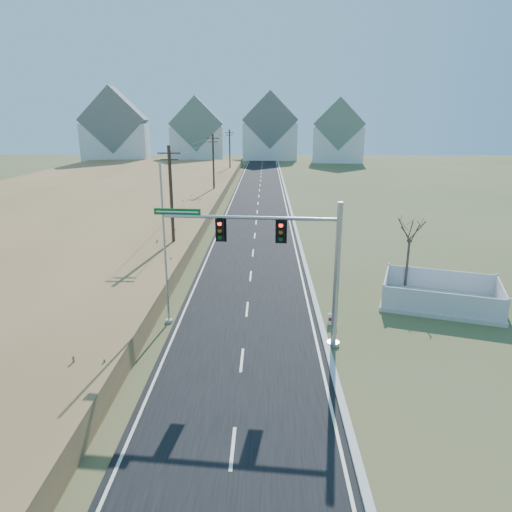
{
  "coord_description": "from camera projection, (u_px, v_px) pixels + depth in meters",
  "views": [
    {
      "loc": [
        1.1,
        -21.09,
        10.88
      ],
      "look_at": [
        0.53,
        3.91,
        3.4
      ],
      "focal_mm": 32.0,
      "sensor_mm": 36.0,
      "label": 1
    }
  ],
  "objects": [
    {
      "name": "bare_tree",
      "position": [
        411.0,
        229.0,
        29.31
      ],
      "size": [
        1.95,
        1.95,
        5.16
      ],
      "color": "#4C3F33",
      "rests_on": "ground"
    },
    {
      "name": "condo_ne",
      "position": [
        338.0,
        136.0,
        120.56
      ],
      "size": [
        14.12,
        10.51,
        16.52
      ],
      "rotation": [
        0.0,
        0.0,
        -0.1
      ],
      "color": "white",
      "rests_on": "ground"
    },
    {
      "name": "condo_n",
      "position": [
        270.0,
        132.0,
        128.39
      ],
      "size": [
        15.27,
        10.2,
        18.54
      ],
      "color": "white",
      "rests_on": "ground"
    },
    {
      "name": "reed_marsh",
      "position": [
        82.0,
        198.0,
        61.99
      ],
      "size": [
        38.0,
        110.0,
        1.3
      ],
      "primitive_type": "cube",
      "color": "#A4764A",
      "rests_on": "ground"
    },
    {
      "name": "utility_pole_near",
      "position": [
        171.0,
        200.0,
        36.51
      ],
      "size": [
        1.8,
        0.26,
        9.0
      ],
      "color": "#422D1E",
      "rests_on": "ground"
    },
    {
      "name": "traffic_signal_mast",
      "position": [
        298.0,
        259.0,
        21.83
      ],
      "size": [
        9.12,
        1.14,
        7.28
      ],
      "rotation": [
        0.0,
        0.0,
        -0.09
      ],
      "color": "#9EA0A5",
      "rests_on": "ground"
    },
    {
      "name": "condo_nnw",
      "position": [
        197.0,
        135.0,
        125.19
      ],
      "size": [
        14.93,
        11.17,
        17.03
      ],
      "rotation": [
        0.0,
        0.0,
        0.07
      ],
      "color": "white",
      "rests_on": "ground"
    },
    {
      "name": "fence_enclosure",
      "position": [
        440.0,
        300.0,
        27.9
      ],
      "size": [
        7.95,
        6.55,
        1.57
      ],
      "rotation": [
        0.0,
        0.0,
        -0.31
      ],
      "color": "#B7B5AD",
      "rests_on": "ground"
    },
    {
      "name": "utility_pole_far",
      "position": [
        230.0,
        151.0,
        93.98
      ],
      "size": [
        1.8,
        0.26,
        9.0
      ],
      "color": "#422D1E",
      "rests_on": "ground"
    },
    {
      "name": "curb",
      "position": [
        286.0,
        192.0,
        71.12
      ],
      "size": [
        0.3,
        180.0,
        0.18
      ],
      "primitive_type": "cube",
      "color": "#B2AFA8",
      "rests_on": "ground"
    },
    {
      "name": "condo_nw",
      "position": [
        115.0,
        133.0,
        117.74
      ],
      "size": [
        17.69,
        13.38,
        19.05
      ],
      "rotation": [
        0.0,
        0.0,
        0.14
      ],
      "color": "white",
      "rests_on": "ground"
    },
    {
      "name": "flagpole",
      "position": [
        166.0,
        262.0,
        24.53
      ],
      "size": [
        0.4,
        0.4,
        8.82
      ],
      "color": "#B7B5AD",
      "rests_on": "ground"
    },
    {
      "name": "road",
      "position": [
        259.0,
        192.0,
        71.22
      ],
      "size": [
        8.0,
        180.0,
        0.06
      ],
      "primitive_type": "cube",
      "color": "black",
      "rests_on": "ground"
    },
    {
      "name": "utility_pole_mid",
      "position": [
        213.0,
        165.0,
        65.24
      ],
      "size": [
        1.8,
        0.26,
        9.0
      ],
      "color": "#422D1E",
      "rests_on": "ground"
    },
    {
      "name": "open_sign",
      "position": [
        332.0,
        320.0,
        25.05
      ],
      "size": [
        0.51,
        0.23,
        0.66
      ],
      "rotation": [
        0.0,
        0.0,
        -0.36
      ],
      "color": "white",
      "rests_on": "ground"
    },
    {
      "name": "ground",
      "position": [
        244.0,
        341.0,
        23.34
      ],
      "size": [
        260.0,
        260.0,
        0.0
      ],
      "primitive_type": "plane",
      "color": "#3F4D25",
      "rests_on": "ground"
    }
  ]
}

